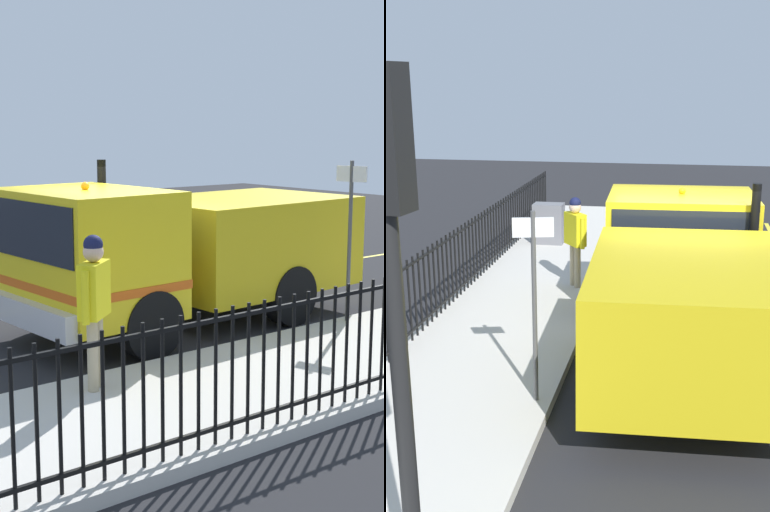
% 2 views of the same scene
% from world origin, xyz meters
% --- Properties ---
extents(ground_plane, '(44.75, 44.75, 0.00)m').
position_xyz_m(ground_plane, '(0.00, 0.00, 0.00)').
color(ground_plane, '#232326').
rests_on(ground_plane, ground).
extents(sidewalk_slab, '(2.77, 20.34, 0.14)m').
position_xyz_m(sidewalk_slab, '(3.02, 0.00, 0.07)').
color(sidewalk_slab, beige).
rests_on(sidewalk_slab, ground).
extents(work_truck, '(2.73, 5.99, 2.61)m').
position_xyz_m(work_truck, '(0.04, 0.75, 1.29)').
color(work_truck, yellow).
rests_on(work_truck, ground).
extents(worker_standing, '(0.50, 0.54, 1.79)m').
position_xyz_m(worker_standing, '(2.15, -1.92, 1.24)').
color(worker_standing, yellow).
rests_on(worker_standing, sidewalk_slab).
extents(iron_fence, '(0.04, 17.33, 1.32)m').
position_xyz_m(iron_fence, '(4.22, -0.00, 0.81)').
color(iron_fence, black).
rests_on(iron_fence, sidewalk_slab).
extents(traffic_light_near, '(0.32, 0.24, 4.09)m').
position_xyz_m(traffic_light_near, '(1.80, 6.62, 3.04)').
color(traffic_light_near, black).
rests_on(traffic_light_near, sidewalk_slab).
extents(utility_cabinet, '(0.74, 0.47, 1.00)m').
position_xyz_m(utility_cabinet, '(3.39, -5.23, 0.65)').
color(utility_cabinet, slate).
rests_on(utility_cabinet, sidewalk_slab).
extents(street_sign, '(0.49, 0.15, 2.48)m').
position_xyz_m(street_sign, '(1.84, 2.80, 1.68)').
color(street_sign, '#4C4C4C').
rests_on(street_sign, sidewalk_slab).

